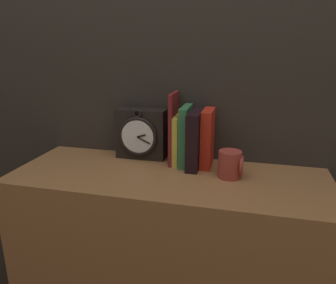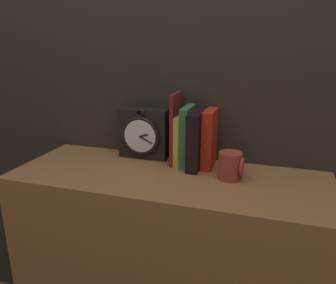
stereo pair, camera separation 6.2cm
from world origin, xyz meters
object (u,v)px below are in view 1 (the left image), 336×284
(book_slot0_maroon, at_px, (174,128))
(book_slot1_yellow, at_px, (178,139))
(clock, at_px, (141,134))
(mug, at_px, (231,164))
(book_slot4_red, at_px, (208,138))
(book_slot2_green, at_px, (185,136))
(book_slot3_black, at_px, (195,139))

(book_slot0_maroon, bearing_deg, book_slot1_yellow, 2.26)
(clock, bearing_deg, book_slot1_yellow, -7.01)
(book_slot0_maroon, xyz_separation_m, mug, (0.21, -0.09, -0.08))
(clock, relative_size, book_slot4_red, 0.96)
(book_slot2_green, bearing_deg, clock, 171.77)
(book_slot2_green, bearing_deg, book_slot3_black, -20.72)
(book_slot4_red, bearing_deg, book_slot1_yellow, 178.50)
(book_slot4_red, relative_size, mug, 2.26)
(book_slot2_green, relative_size, book_slot4_red, 1.04)
(book_slot0_maroon, distance_m, mug, 0.25)
(book_slot3_black, bearing_deg, mug, -29.13)
(book_slot3_black, bearing_deg, book_slot2_green, 159.28)
(book_slot1_yellow, height_order, book_slot4_red, book_slot4_red)
(book_slot2_green, height_order, book_slot4_red, book_slot2_green)
(book_slot1_yellow, bearing_deg, mug, -25.59)
(clock, height_order, book_slot4_red, book_slot4_red)
(book_slot2_green, height_order, book_slot3_black, book_slot2_green)
(book_slot0_maroon, relative_size, book_slot1_yellow, 1.45)
(book_slot4_red, bearing_deg, book_slot3_black, -155.18)
(book_slot0_maroon, relative_size, book_slot4_red, 1.26)
(clock, relative_size, book_slot2_green, 0.92)
(clock, distance_m, book_slot1_yellow, 0.15)
(book_slot2_green, relative_size, mug, 2.36)
(book_slot4_red, distance_m, mug, 0.14)
(clock, bearing_deg, mug, -18.07)
(book_slot4_red, bearing_deg, book_slot0_maroon, 179.00)
(clock, height_order, book_slot0_maroon, book_slot0_maroon)
(book_slot2_green, relative_size, book_slot3_black, 1.06)
(book_slot0_maroon, xyz_separation_m, book_slot1_yellow, (0.02, 0.00, -0.04))
(book_slot1_yellow, xyz_separation_m, book_slot2_green, (0.03, -0.01, 0.02))
(mug, bearing_deg, book_slot3_black, 150.87)
(book_slot3_black, distance_m, book_slot4_red, 0.05)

